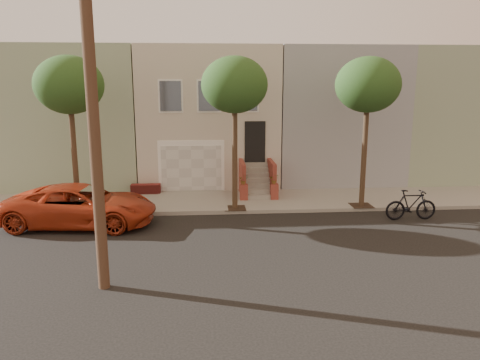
{
  "coord_description": "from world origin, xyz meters",
  "views": [
    {
      "loc": [
        -0.24,
        -15.03,
        5.45
      ],
      "look_at": [
        1.15,
        3.0,
        1.57
      ],
      "focal_mm": 34.64,
      "sensor_mm": 36.0,
      "label": 1
    }
  ],
  "objects": [
    {
      "name": "motorcycle",
      "position": [
        7.92,
        2.18,
        0.62
      ],
      "size": [
        2.06,
        0.59,
        1.24
      ],
      "primitive_type": "imported",
      "rotation": [
        0.0,
        0.0,
        1.58
      ],
      "color": "black",
      "rests_on": "ground"
    },
    {
      "name": "tree_right",
      "position": [
        6.5,
        3.9,
        5.26
      ],
      "size": [
        2.7,
        2.57,
        6.3
      ],
      "color": "#2D2116",
      "rests_on": "sidewalk"
    },
    {
      "name": "ground",
      "position": [
        0.0,
        0.0,
        0.0
      ],
      "size": [
        90.0,
        90.0,
        0.0
      ],
      "primitive_type": "plane",
      "color": "black",
      "rests_on": "ground"
    },
    {
      "name": "house_row",
      "position": [
        0.0,
        11.19,
        3.64
      ],
      "size": [
        33.1,
        11.7,
        7.0
      ],
      "color": "#BDB2A1",
      "rests_on": "sidewalk"
    },
    {
      "name": "tree_left",
      "position": [
        -5.5,
        3.9,
        5.26
      ],
      "size": [
        2.7,
        2.57,
        6.3
      ],
      "color": "#2D2116",
      "rests_on": "sidewalk"
    },
    {
      "name": "sidewalk",
      "position": [
        0.0,
        5.35,
        0.07
      ],
      "size": [
        40.0,
        3.7,
        0.15
      ],
      "primitive_type": "cube",
      "color": "gray",
      "rests_on": "ground"
    },
    {
      "name": "pickup_truck",
      "position": [
        -5.01,
        2.46,
        0.79
      ],
      "size": [
        5.89,
        3.13,
        1.58
      ],
      "primitive_type": "imported",
      "rotation": [
        0.0,
        0.0,
        1.48
      ],
      "color": "#AC3317",
      "rests_on": "ground"
    },
    {
      "name": "tree_mid",
      "position": [
        1.0,
        3.9,
        5.26
      ],
      "size": [
        2.7,
        2.57,
        6.3
      ],
      "color": "#2D2116",
      "rests_on": "sidewalk"
    }
  ]
}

